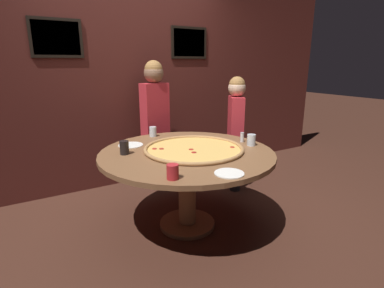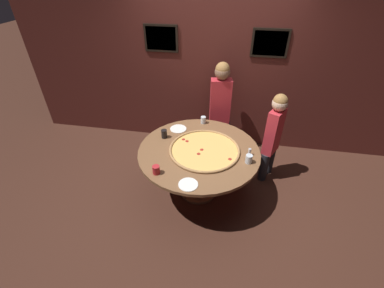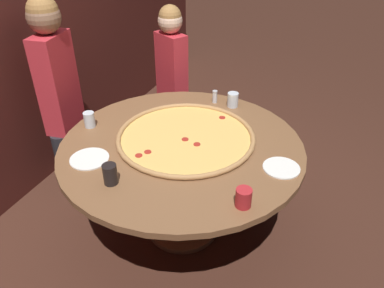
{
  "view_description": "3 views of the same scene",
  "coord_description": "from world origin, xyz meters",
  "px_view_note": "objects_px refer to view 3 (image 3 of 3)",
  "views": [
    {
      "loc": [
        -1.26,
        -2.22,
        1.51
      ],
      "look_at": [
        0.04,
        -0.02,
        0.81
      ],
      "focal_mm": 28.0,
      "sensor_mm": 36.0,
      "label": 1
    },
    {
      "loc": [
        0.37,
        -2.59,
        2.71
      ],
      "look_at": [
        -0.08,
        -0.04,
        0.85
      ],
      "focal_mm": 24.0,
      "sensor_mm": 36.0,
      "label": 2
    },
    {
      "loc": [
        -1.82,
        -0.82,
        2.04
      ],
      "look_at": [
        -0.05,
        -0.1,
        0.79
      ],
      "focal_mm": 35.0,
      "sensor_mm": 36.0,
      "label": 3
    }
  ],
  "objects_px": {
    "dining_table": "(182,161)",
    "condiment_shaker": "(215,97)",
    "drink_cup_beside_pizza": "(110,174)",
    "drink_cup_front_edge": "(233,100)",
    "drink_cup_far_right": "(243,198)",
    "drink_cup_far_left": "(89,120)",
    "white_plate_right_side": "(281,168)",
    "giant_pizza": "(186,137)",
    "diner_side_right": "(172,74)",
    "white_plate_beside_cup": "(90,159)",
    "diner_centre_back": "(59,88)"
  },
  "relations": [
    {
      "from": "dining_table",
      "to": "condiment_shaker",
      "type": "height_order",
      "value": "condiment_shaker"
    },
    {
      "from": "drink_cup_beside_pizza",
      "to": "drink_cup_front_edge",
      "type": "distance_m",
      "value": 1.18
    },
    {
      "from": "drink_cup_far_right",
      "to": "drink_cup_far_left",
      "type": "distance_m",
      "value": 1.24
    },
    {
      "from": "drink_cup_far_right",
      "to": "white_plate_right_side",
      "type": "bearing_deg",
      "value": -16.99
    },
    {
      "from": "drink_cup_front_edge",
      "to": "white_plate_right_side",
      "type": "xyz_separation_m",
      "value": [
        -0.64,
        -0.49,
        -0.05
      ]
    },
    {
      "from": "giant_pizza",
      "to": "drink_cup_far_right",
      "type": "height_order",
      "value": "drink_cup_far_right"
    },
    {
      "from": "drink_cup_front_edge",
      "to": "white_plate_right_side",
      "type": "distance_m",
      "value": 0.81
    },
    {
      "from": "dining_table",
      "to": "diner_side_right",
      "type": "bearing_deg",
      "value": 28.26
    },
    {
      "from": "white_plate_beside_cup",
      "to": "white_plate_right_side",
      "type": "xyz_separation_m",
      "value": [
        0.35,
        -1.08,
        0.0
      ]
    },
    {
      "from": "drink_cup_far_right",
      "to": "drink_cup_far_left",
      "type": "bearing_deg",
      "value": 72.68
    },
    {
      "from": "drink_cup_far_right",
      "to": "drink_cup_front_edge",
      "type": "distance_m",
      "value": 1.09
    },
    {
      "from": "dining_table",
      "to": "drink_cup_front_edge",
      "type": "distance_m",
      "value": 0.66
    },
    {
      "from": "dining_table",
      "to": "diner_centre_back",
      "type": "distance_m",
      "value": 1.12
    },
    {
      "from": "dining_table",
      "to": "condiment_shaker",
      "type": "distance_m",
      "value": 0.66
    },
    {
      "from": "drink_cup_far_right",
      "to": "diner_side_right",
      "type": "relative_size",
      "value": 0.08
    },
    {
      "from": "drink_cup_far_right",
      "to": "white_plate_beside_cup",
      "type": "distance_m",
      "value": 0.96
    },
    {
      "from": "diner_centre_back",
      "to": "giant_pizza",
      "type": "bearing_deg",
      "value": 75.65
    },
    {
      "from": "drink_cup_front_edge",
      "to": "drink_cup_far_right",
      "type": "bearing_deg",
      "value": -159.97
    },
    {
      "from": "dining_table",
      "to": "diner_centre_back",
      "type": "height_order",
      "value": "diner_centre_back"
    },
    {
      "from": "drink_cup_beside_pizza",
      "to": "white_plate_right_side",
      "type": "height_order",
      "value": "drink_cup_beside_pizza"
    },
    {
      "from": "white_plate_right_side",
      "to": "condiment_shaker",
      "type": "height_order",
      "value": "condiment_shaker"
    },
    {
      "from": "drink_cup_far_right",
      "to": "condiment_shaker",
      "type": "height_order",
      "value": "drink_cup_far_right"
    },
    {
      "from": "drink_cup_far_left",
      "to": "diner_centre_back",
      "type": "bearing_deg",
      "value": 62.92
    },
    {
      "from": "drink_cup_beside_pizza",
      "to": "giant_pizza",
      "type": "bearing_deg",
      "value": -18.99
    },
    {
      "from": "drink_cup_beside_pizza",
      "to": "diner_side_right",
      "type": "xyz_separation_m",
      "value": [
        1.47,
        0.32,
        -0.03
      ]
    },
    {
      "from": "condiment_shaker",
      "to": "white_plate_beside_cup",
      "type": "bearing_deg",
      "value": 156.26
    },
    {
      "from": "diner_centre_back",
      "to": "diner_side_right",
      "type": "distance_m",
      "value": 0.97
    },
    {
      "from": "white_plate_beside_cup",
      "to": "diner_side_right",
      "type": "height_order",
      "value": "diner_side_right"
    },
    {
      "from": "diner_centre_back",
      "to": "drink_cup_far_right",
      "type": "bearing_deg",
      "value": 61.01
    },
    {
      "from": "giant_pizza",
      "to": "diner_side_right",
      "type": "distance_m",
      "value": 1.03
    },
    {
      "from": "white_plate_right_side",
      "to": "condiment_shaker",
      "type": "xyz_separation_m",
      "value": [
        0.65,
        0.64,
        0.05
      ]
    },
    {
      "from": "drink_cup_beside_pizza",
      "to": "condiment_shaker",
      "type": "relative_size",
      "value": 1.22
    },
    {
      "from": "white_plate_beside_cup",
      "to": "condiment_shaker",
      "type": "xyz_separation_m",
      "value": [
        1.0,
        -0.44,
        0.05
      ]
    },
    {
      "from": "giant_pizza",
      "to": "diner_centre_back",
      "type": "distance_m",
      "value": 1.09
    },
    {
      "from": "dining_table",
      "to": "diner_side_right",
      "type": "height_order",
      "value": "diner_side_right"
    },
    {
      "from": "giant_pizza",
      "to": "drink_cup_far_left",
      "type": "bearing_deg",
      "value": 99.29
    },
    {
      "from": "white_plate_beside_cup",
      "to": "white_plate_right_side",
      "type": "relative_size",
      "value": 1.09
    },
    {
      "from": "diner_side_right",
      "to": "drink_cup_front_edge",
      "type": "bearing_deg",
      "value": 1.16
    },
    {
      "from": "drink_cup_beside_pizza",
      "to": "drink_cup_far_left",
      "type": "bearing_deg",
      "value": 45.01
    },
    {
      "from": "white_plate_beside_cup",
      "to": "condiment_shaker",
      "type": "height_order",
      "value": "condiment_shaker"
    },
    {
      "from": "drink_cup_far_left",
      "to": "white_plate_beside_cup",
      "type": "xyz_separation_m",
      "value": [
        -0.33,
        -0.23,
        -0.05
      ]
    },
    {
      "from": "white_plate_right_side",
      "to": "diner_side_right",
      "type": "bearing_deg",
      "value": 49.75
    },
    {
      "from": "drink_cup_front_edge",
      "to": "white_plate_beside_cup",
      "type": "bearing_deg",
      "value": 149.38
    },
    {
      "from": "diner_centre_back",
      "to": "white_plate_beside_cup",
      "type": "bearing_deg",
      "value": 40.7
    },
    {
      "from": "dining_table",
      "to": "drink_cup_far_left",
      "type": "xyz_separation_m",
      "value": [
        -0.04,
        0.67,
        0.19
      ]
    },
    {
      "from": "drink_cup_front_edge",
      "to": "diner_side_right",
      "type": "height_order",
      "value": "diner_side_right"
    },
    {
      "from": "diner_side_right",
      "to": "drink_cup_far_right",
      "type": "bearing_deg",
      "value": -24.58
    },
    {
      "from": "white_plate_beside_cup",
      "to": "white_plate_right_side",
      "type": "bearing_deg",
      "value": -72.1
    },
    {
      "from": "condiment_shaker",
      "to": "diner_side_right",
      "type": "xyz_separation_m",
      "value": [
        0.33,
        0.51,
        -0.02
      ]
    },
    {
      "from": "drink_cup_beside_pizza",
      "to": "white_plate_right_side",
      "type": "bearing_deg",
      "value": -59.73
    }
  ]
}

